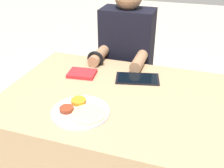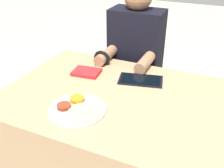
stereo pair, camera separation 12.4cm
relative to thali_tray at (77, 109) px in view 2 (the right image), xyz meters
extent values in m
cube|color=#9E7F5B|center=(0.12, 0.20, -0.39)|extent=(1.17, 0.82, 0.77)
cylinder|color=#B7BABF|center=(0.00, 0.00, 0.00)|extent=(0.27, 0.27, 0.01)
cylinder|color=orange|center=(-0.04, 0.06, 0.01)|extent=(0.07, 0.07, 0.02)
cylinder|color=maroon|center=(-0.06, -0.02, 0.01)|extent=(0.06, 0.06, 0.02)
cylinder|color=tan|center=(0.05, -0.01, 0.00)|extent=(0.15, 0.15, 0.01)
cylinder|color=#B7BABF|center=(0.01, -0.07, 0.01)|extent=(0.12, 0.01, 0.01)
sphere|color=#B7BABF|center=(0.07, -0.07, 0.01)|extent=(0.02, 0.02, 0.02)
cube|color=silver|center=(-0.14, 0.35, 0.00)|extent=(0.17, 0.13, 0.01)
cube|color=red|center=(-0.14, 0.35, 0.00)|extent=(0.17, 0.13, 0.02)
cube|color=black|center=(0.17, 0.40, 0.00)|extent=(0.27, 0.19, 0.01)
cube|color=black|center=(0.17, 0.40, 0.00)|extent=(0.24, 0.17, 0.00)
cube|color=black|center=(0.01, 0.77, -0.55)|extent=(0.32, 0.22, 0.44)
cube|color=black|center=(0.01, 0.77, -0.02)|extent=(0.35, 0.20, 0.63)
cylinder|color=#936B4C|center=(-0.12, 0.58, 0.03)|extent=(0.07, 0.23, 0.07)
cylinder|color=#936B4C|center=(0.14, 0.58, 0.03)|extent=(0.07, 0.23, 0.07)
torus|color=black|center=(-0.12, 0.51, 0.03)|extent=(0.11, 0.02, 0.11)
camera|label=1|loc=(0.44, -0.89, 0.69)|focal=42.00mm
camera|label=2|loc=(0.56, -0.85, 0.69)|focal=42.00mm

